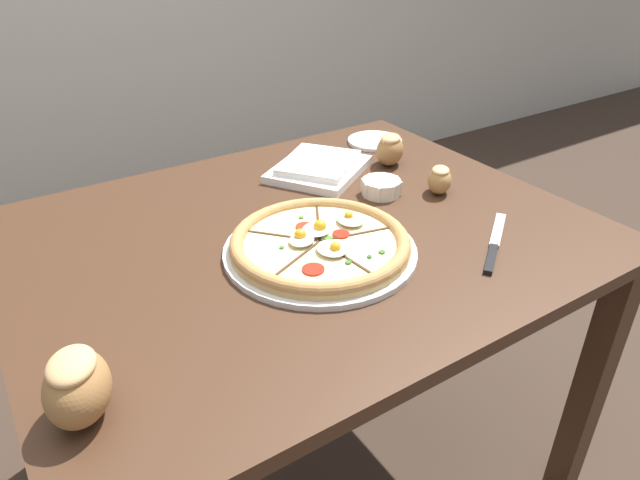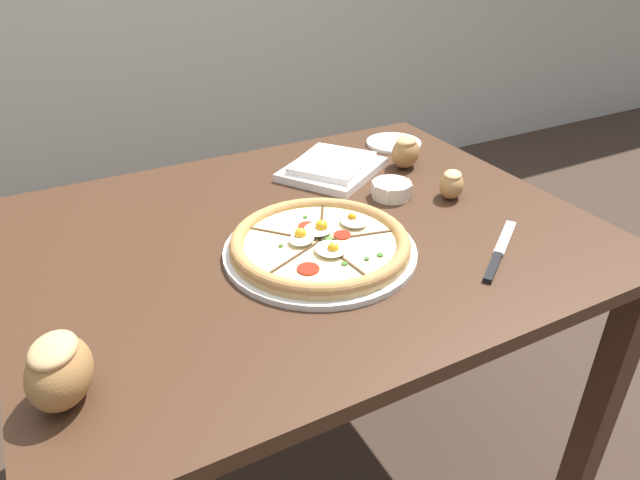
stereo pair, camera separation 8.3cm
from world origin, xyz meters
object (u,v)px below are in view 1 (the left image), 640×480
ramekin_bowl (381,187)px  bread_piece_near (77,386)px  pizza (320,244)px  bread_piece_far (390,149)px  knife_main (495,242)px  dining_table (302,271)px  side_saucer (375,141)px  napkin_folded (319,167)px  bread_piece_mid (440,179)px

ramekin_bowl → bread_piece_near: size_ratio=0.72×
pizza → bread_piece_far: 0.48m
ramekin_bowl → knife_main: ramekin_bowl is taller
dining_table → side_saucer: (0.44, 0.32, 0.11)m
pizza → ramekin_bowl: 0.30m
bread_piece_far → knife_main: bearing=-100.7°
napkin_folded → bread_piece_near: bread_piece_near is taller
napkin_folded → bread_piece_mid: (0.17, -0.25, 0.02)m
dining_table → side_saucer: size_ratio=7.58×
bread_piece_near → bread_piece_mid: bread_piece_near is taller
ramekin_bowl → side_saucer: ramekin_bowl is taller
pizza → side_saucer: (0.46, 0.42, -0.02)m
dining_table → napkin_folded: size_ratio=3.80×
napkin_folded → dining_table: bearing=-130.0°
pizza → napkin_folded: pizza is taller
dining_table → napkin_folded: napkin_folded is taller
bread_piece_far → pizza: bearing=-145.2°
pizza → napkin_folded: size_ratio=1.22×
knife_main → side_saucer: size_ratio=1.36×
pizza → bread_piece_far: (0.40, 0.27, 0.02)m
dining_table → knife_main: bearing=-41.7°
napkin_folded → bread_piece_mid: size_ratio=3.39×
napkin_folded → side_saucer: bearing=20.1°
ramekin_bowl → napkin_folded: bearing=106.5°
ramekin_bowl → bread_piece_near: bearing=-157.2°
dining_table → ramekin_bowl: ramekin_bowl is taller
bread_piece_near → bread_piece_far: 0.99m
ramekin_bowl → knife_main: (0.05, -0.31, -0.02)m
dining_table → bread_piece_mid: (0.37, -0.02, 0.14)m
napkin_folded → bread_piece_far: 0.20m
bread_piece_far → knife_main: (-0.08, -0.44, -0.04)m
bread_piece_mid → bread_piece_far: bearing=86.7°
bread_piece_mid → dining_table: bearing=176.3°
bread_piece_mid → side_saucer: bearing=77.4°
napkin_folded → bread_piece_near: size_ratio=2.28×
pizza → side_saucer: bearing=42.3°
knife_main → side_saucer: bearing=39.8°
ramekin_bowl → bread_piece_mid: bread_piece_mid is taller
bread_piece_mid → side_saucer: 0.35m
bread_piece_far → bread_piece_near: bearing=-153.1°
bread_piece_mid → side_saucer: size_ratio=0.59×
dining_table → side_saucer: side_saucer is taller
side_saucer → bread_piece_near: bearing=-148.0°
bread_piece_far → knife_main: bread_piece_far is taller
dining_table → bread_piece_mid: bread_piece_mid is taller
dining_table → bread_piece_near: 0.60m
dining_table → knife_main: 0.41m
bread_piece_near → dining_table: bearing=28.3°
pizza → bread_piece_mid: (0.38, 0.08, 0.01)m
bread_piece_far → napkin_folded: bearing=164.0°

